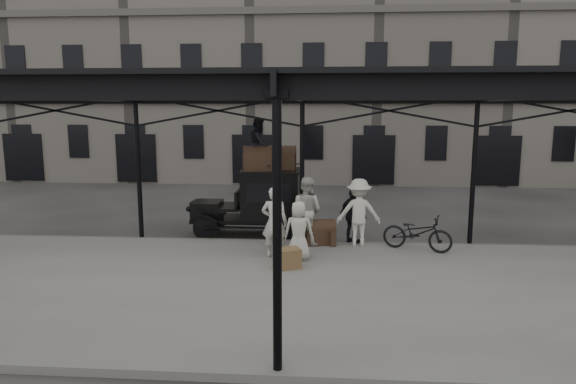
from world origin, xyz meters
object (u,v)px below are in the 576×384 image
porter_left (274,222)px  steamer_trunk_platform (320,234)px  taxi (261,200)px  steamer_trunk_roof_near (257,160)px  bicycle (417,233)px  porter_official (353,215)px

porter_left → steamer_trunk_platform: porter_left is taller
steamer_trunk_platform → taxi: bearing=130.3°
steamer_trunk_roof_near → porter_left: bearing=-80.8°
steamer_trunk_roof_near → taxi: bearing=64.2°
steamer_trunk_platform → porter_left: bearing=-143.5°
taxi → porter_left: taxi is taller
taxi → steamer_trunk_roof_near: size_ratio=4.14×
porter_left → steamer_trunk_roof_near: size_ratio=2.19×
bicycle → steamer_trunk_roof_near: size_ratio=2.21×
porter_official → steamer_trunk_platform: size_ratio=1.98×
porter_left → bicycle: 4.09m
taxi → steamer_trunk_platform: 2.50m
porter_left → taxi: bearing=-71.3°
porter_official → bicycle: size_ratio=0.86×
taxi → porter_left: size_ratio=1.89×
bicycle → steamer_trunk_roof_near: bearing=92.6°
taxi → steamer_trunk_platform: taxi is taller
bicycle → steamer_trunk_roof_near: steamer_trunk_roof_near is taller
taxi → porter_official: 3.15m
taxi → porter_official: size_ratio=2.18×
taxi → steamer_trunk_roof_near: steamer_trunk_roof_near is taller
porter_left → steamer_trunk_roof_near: 3.06m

